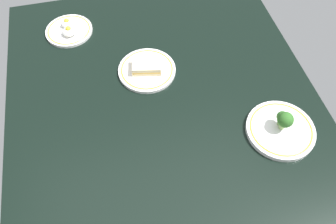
{
  "coord_description": "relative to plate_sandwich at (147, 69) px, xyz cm",
  "views": [
    {
      "loc": [
        -58.12,
        13.72,
        94.58
      ],
      "look_at": [
        0.0,
        0.0,
        6.0
      ],
      "focal_mm": 35.98,
      "sensor_mm": 36.0,
      "label": 1
    }
  ],
  "objects": [
    {
      "name": "dining_table",
      "position": [
        -19.9,
        -2.91,
        -3.26
      ],
      "size": [
        133.76,
        102.58,
        4.0
      ],
      "primitive_type": "cube",
      "color": "black",
      "rests_on": "ground"
    },
    {
      "name": "plate_eggs",
      "position": [
        26.55,
        25.31,
        -0.13
      ],
      "size": [
        17.83,
        17.83,
        4.8
      ],
      "color": "white",
      "rests_on": "dining_table"
    },
    {
      "name": "plate_sandwich",
      "position": [
        0.0,
        0.0,
        0.0
      ],
      "size": [
        20.19,
        20.19,
        4.41
      ],
      "color": "white",
      "rests_on": "dining_table"
    },
    {
      "name": "plate_broccoli",
      "position": [
        -33.62,
        -35.57,
        0.48
      ],
      "size": [
        21.34,
        21.34,
        8.64
      ],
      "color": "white",
      "rests_on": "dining_table"
    }
  ]
}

